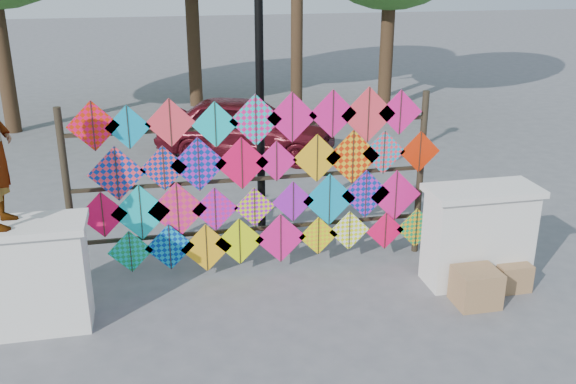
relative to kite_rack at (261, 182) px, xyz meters
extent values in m
plane|color=slate|center=(-0.09, -0.73, -1.23)|extent=(80.00, 80.00, 0.00)
cube|color=white|center=(-2.79, -0.93, -0.63)|extent=(1.30, 0.55, 1.20)
cube|color=white|center=(-2.79, -0.93, 0.01)|extent=(1.40, 0.65, 0.08)
cube|color=white|center=(2.61, -0.93, -0.63)|extent=(1.30, 0.55, 1.20)
cube|color=white|center=(2.61, -0.93, 0.01)|extent=(1.40, 0.65, 0.08)
cylinder|color=black|center=(-2.39, 0.07, -0.08)|extent=(0.09, 0.09, 2.30)
cylinder|color=black|center=(2.21, 0.07, -0.08)|extent=(0.09, 0.09, 2.30)
cube|color=black|center=(-0.09, 0.07, -0.68)|extent=(4.60, 0.04, 0.04)
cube|color=black|center=(-0.09, 0.07, 0.02)|extent=(4.60, 0.04, 0.04)
cube|color=black|center=(-0.09, 0.07, 0.72)|extent=(4.60, 0.04, 0.04)
cube|color=#F90B4D|center=(-2.00, 0.01, 0.84)|extent=(0.62, 0.01, 0.62)
cube|color=black|center=(-2.00, 0.00, 0.84)|extent=(0.01, 0.01, 0.61)
cube|color=#089BC9|center=(-1.60, 0.01, 0.80)|extent=(0.54, 0.01, 0.54)
cube|color=black|center=(-1.60, 0.00, 0.80)|extent=(0.01, 0.01, 0.53)
cube|color=#FD3747|center=(-1.10, 0.01, 0.83)|extent=(0.61, 0.01, 0.61)
cube|color=black|center=(-1.10, 0.00, 0.83)|extent=(0.01, 0.01, 0.59)
cube|color=#0CCACE|center=(-0.56, 0.01, 0.78)|extent=(0.58, 0.01, 0.58)
cube|color=black|center=(-0.56, 0.00, 0.78)|extent=(0.01, 0.01, 0.57)
cube|color=#F0167E|center=(-0.06, 0.01, 0.81)|extent=(0.66, 0.01, 0.66)
cube|color=black|center=(-0.06, 0.00, 0.81)|extent=(0.01, 0.01, 0.65)
cube|color=#F0167E|center=(0.41, 0.01, 0.82)|extent=(0.65, 0.01, 0.65)
cube|color=black|center=(0.41, 0.00, 0.82)|extent=(0.01, 0.01, 0.64)
cube|color=#F0167E|center=(0.93, 0.01, 0.84)|extent=(0.63, 0.01, 0.63)
cube|color=black|center=(0.93, 0.00, 0.84)|extent=(0.01, 0.01, 0.62)
cube|color=#FD3747|center=(1.41, 0.01, 0.81)|extent=(0.74, 0.01, 0.74)
cube|color=black|center=(1.41, 0.00, 0.81)|extent=(0.01, 0.01, 0.72)
cube|color=#F0167E|center=(1.84, 0.01, 0.82)|extent=(0.60, 0.01, 0.60)
cube|color=black|center=(1.84, 0.00, 0.82)|extent=(0.01, 0.01, 0.59)
cube|color=#063099|center=(-1.78, -0.03, 0.24)|extent=(0.70, 0.01, 0.70)
cube|color=black|center=(-1.78, -0.04, 0.24)|extent=(0.01, 0.01, 0.69)
cube|color=#FD3747|center=(-1.22, -0.03, 0.28)|extent=(0.58, 0.01, 0.58)
cube|color=black|center=(-1.22, -0.04, 0.28)|extent=(0.01, 0.01, 0.57)
cube|color=#A91AC5|center=(-0.79, -0.03, 0.30)|extent=(0.70, 0.01, 0.70)
cube|color=black|center=(-0.79, -0.04, 0.30)|extent=(0.01, 0.01, 0.69)
cube|color=#F90B4D|center=(-0.25, -0.03, 0.27)|extent=(0.68, 0.01, 0.68)
cube|color=black|center=(-0.25, -0.04, 0.27)|extent=(0.01, 0.01, 0.67)
cube|color=#F0167E|center=(0.19, -0.03, 0.27)|extent=(0.54, 0.01, 0.54)
cube|color=black|center=(0.19, -0.04, 0.27)|extent=(0.01, 0.01, 0.53)
cube|color=#FFB217|center=(0.73, -0.03, 0.28)|extent=(0.64, 0.01, 0.64)
cube|color=black|center=(0.73, -0.04, 0.28)|extent=(0.01, 0.01, 0.63)
cube|color=red|center=(1.21, -0.03, 0.26)|extent=(0.73, 0.01, 0.73)
cube|color=black|center=(1.21, -0.04, 0.26)|extent=(0.01, 0.01, 0.72)
cube|color=#089BC9|center=(1.63, -0.03, 0.30)|extent=(0.60, 0.01, 0.60)
cube|color=black|center=(1.63, -0.04, 0.30)|extent=(0.01, 0.01, 0.58)
cube|color=red|center=(2.14, -0.03, 0.28)|extent=(0.57, 0.01, 0.57)
cube|color=black|center=(2.14, -0.04, 0.28)|extent=(0.01, 0.01, 0.56)
cube|color=#F90B4D|center=(-1.99, -0.07, -0.26)|extent=(0.60, 0.01, 0.60)
cube|color=black|center=(-1.99, -0.08, -0.26)|extent=(0.01, 0.01, 0.59)
cube|color=#0CCACE|center=(-1.53, -0.07, -0.27)|extent=(0.73, 0.01, 0.73)
cube|color=black|center=(-1.53, -0.08, -0.27)|extent=(0.01, 0.01, 0.72)
cube|color=#FD3747|center=(-1.08, -0.07, -0.27)|extent=(0.74, 0.01, 0.74)
cube|color=black|center=(-1.08, -0.08, -0.27)|extent=(0.01, 0.01, 0.73)
cube|color=#F0167E|center=(-0.61, -0.07, -0.30)|extent=(0.59, 0.01, 0.59)
cube|color=black|center=(-0.61, -0.08, -0.30)|extent=(0.01, 0.01, 0.58)
cube|color=#E8FF0A|center=(-0.11, -0.07, -0.31)|extent=(0.54, 0.01, 0.54)
cube|color=black|center=(-0.11, -0.08, -0.31)|extent=(0.01, 0.01, 0.53)
cube|color=#A91AC5|center=(0.40, -0.07, -0.28)|extent=(0.56, 0.01, 0.56)
cube|color=black|center=(0.40, -0.08, -0.28)|extent=(0.01, 0.01, 0.55)
cube|color=#089BC9|center=(0.89, -0.07, -0.29)|extent=(0.72, 0.01, 0.72)
cube|color=black|center=(0.89, -0.08, -0.29)|extent=(0.01, 0.01, 0.71)
cube|color=#A91AC5|center=(1.39, -0.07, -0.25)|extent=(0.67, 0.01, 0.67)
cube|color=black|center=(1.39, -0.08, -0.25)|extent=(0.01, 0.01, 0.66)
cube|color=#F0167E|center=(1.82, -0.07, -0.30)|extent=(0.71, 0.01, 0.71)
cube|color=black|center=(1.82, -0.08, -0.30)|extent=(0.01, 0.01, 0.70)
cube|color=#0CCACE|center=(-1.70, -0.11, -0.77)|extent=(0.57, 0.01, 0.57)
cube|color=black|center=(-1.70, -0.12, -0.77)|extent=(0.01, 0.01, 0.56)
cube|color=#063099|center=(-1.21, -0.11, -0.75)|extent=(0.63, 0.01, 0.63)
cube|color=black|center=(-1.21, -0.12, -0.75)|extent=(0.01, 0.01, 0.62)
cube|color=#FFB217|center=(-0.75, -0.11, -0.81)|extent=(0.66, 0.01, 0.66)
cube|color=black|center=(-0.75, -0.12, -0.81)|extent=(0.01, 0.01, 0.65)
cube|color=#E8FF0A|center=(-0.32, -0.11, -0.76)|extent=(0.64, 0.01, 0.64)
cube|color=black|center=(-0.32, -0.12, -0.76)|extent=(0.01, 0.01, 0.63)
cube|color=#F0167E|center=(0.23, -0.11, -0.77)|extent=(0.69, 0.01, 0.69)
cube|color=black|center=(0.23, -0.12, -0.77)|extent=(0.01, 0.01, 0.67)
cube|color=#E8FF0A|center=(0.74, -0.11, -0.78)|extent=(0.54, 0.01, 0.54)
cube|color=black|center=(0.74, -0.12, -0.78)|extent=(0.01, 0.01, 0.53)
cube|color=white|center=(1.17, -0.11, -0.74)|extent=(0.56, 0.01, 0.56)
cube|color=black|center=(1.17, -0.12, -0.74)|extent=(0.01, 0.01, 0.55)
cube|color=#F90B4D|center=(1.68, -0.11, -0.79)|extent=(0.53, 0.01, 0.53)
cube|color=black|center=(1.68, -0.12, -0.79)|extent=(0.01, 0.01, 0.53)
cube|color=#139E4D|center=(2.13, -0.11, -0.79)|extent=(0.57, 0.01, 0.57)
cube|color=black|center=(2.13, -0.12, -0.79)|extent=(0.01, 0.01, 0.56)
cylinder|color=#472E1E|center=(-4.59, 8.27, 0.70)|extent=(0.36, 0.36, 3.85)
cylinder|color=#472E1E|center=(-0.09, 10.27, 0.83)|extent=(0.36, 0.36, 4.12)
cylinder|color=#472E1E|center=(4.91, 8.77, 0.56)|extent=(0.36, 0.36, 3.58)
cylinder|color=#472E1E|center=(2.11, 7.27, 1.52)|extent=(0.28, 0.28, 5.50)
imported|color=#580F19|center=(0.57, 5.17, -0.60)|extent=(3.97, 2.77, 1.25)
cylinder|color=black|center=(0.21, 1.27, 0.87)|extent=(0.12, 0.12, 4.20)
cube|color=tan|center=(2.34, -1.47, -1.00)|extent=(0.51, 0.45, 0.45)
cube|color=tan|center=(2.96, -1.19, -1.05)|extent=(0.42, 0.39, 0.36)
camera|label=1|loc=(-1.28, -7.66, 2.72)|focal=40.00mm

